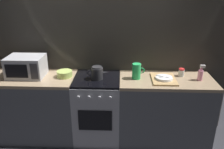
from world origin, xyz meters
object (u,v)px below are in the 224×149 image
at_px(kettle, 97,73).
at_px(spray_bottle, 201,74).
at_px(stove_unit, 98,108).
at_px(spice_jar, 181,72).
at_px(mixing_bowl, 65,74).
at_px(dish_pile, 164,79).
at_px(microwave, 26,66).
at_px(pitcher, 137,71).

height_order(kettle, spray_bottle, spray_bottle).
xyz_separation_m(stove_unit, spice_jar, (1.10, 0.11, 0.50)).
distance_m(kettle, spray_bottle, 1.30).
bearing_deg(mixing_bowl, spray_bottle, -1.35).
relative_size(kettle, dish_pile, 0.71).
xyz_separation_m(microwave, spray_bottle, (2.22, -0.04, -0.06)).
xyz_separation_m(dish_pile, spice_jar, (0.25, 0.14, 0.03)).
bearing_deg(kettle, microwave, 176.80).
relative_size(kettle, pitcher, 1.42).
height_order(dish_pile, spray_bottle, spray_bottle).
xyz_separation_m(microwave, kettle, (0.93, -0.05, -0.05)).
height_order(stove_unit, microwave, microwave).
bearing_deg(stove_unit, spice_jar, 5.76).
relative_size(stove_unit, spray_bottle, 4.43).
xyz_separation_m(kettle, spice_jar, (1.09, 0.14, -0.03)).
xyz_separation_m(kettle, spray_bottle, (1.30, 0.01, -0.00)).
relative_size(microwave, mixing_bowl, 2.30).
xyz_separation_m(kettle, pitcher, (0.50, 0.03, 0.02)).
height_order(microwave, dish_pile, microwave).
bearing_deg(dish_pile, stove_unit, 177.82).
bearing_deg(kettle, stove_unit, 108.26).
distance_m(stove_unit, dish_pile, 0.97).
xyz_separation_m(microwave, spice_jar, (2.02, 0.09, -0.08)).
xyz_separation_m(stove_unit, microwave, (-0.92, 0.02, 0.59)).
bearing_deg(spray_bottle, dish_pile, -178.22).
relative_size(kettle, spray_bottle, 1.40).
xyz_separation_m(mixing_bowl, dish_pile, (1.28, -0.05, -0.02)).
xyz_separation_m(spice_jar, spray_bottle, (0.20, -0.13, 0.03)).
height_order(pitcher, dish_pile, pitcher).
distance_m(microwave, spice_jar, 2.02).
height_order(kettle, mixing_bowl, kettle).
relative_size(microwave, pitcher, 2.30).
bearing_deg(spray_bottle, microwave, 179.01).
bearing_deg(spray_bottle, spice_jar, 147.57).
distance_m(mixing_bowl, dish_pile, 1.28).
bearing_deg(microwave, spray_bottle, -0.99).
bearing_deg(pitcher, spice_jar, 10.51).
bearing_deg(mixing_bowl, pitcher, -1.31).
bearing_deg(dish_pile, kettle, 179.94).
bearing_deg(spice_jar, microwave, -177.42).
xyz_separation_m(microwave, dish_pile, (1.77, -0.05, -0.12)).
relative_size(mixing_bowl, spice_jar, 1.90).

